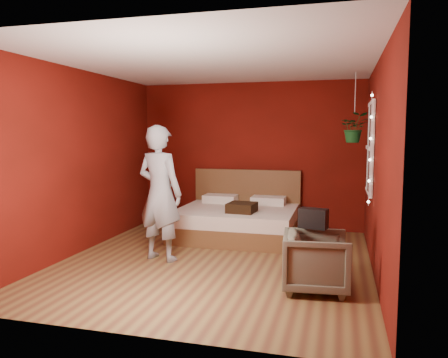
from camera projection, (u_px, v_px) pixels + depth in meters
floor at (215, 261)px, 5.83m from camera, size 4.50×4.50×0.00m
room_walls at (215, 135)px, 5.65m from camera, size 4.04×4.54×2.62m
window at (370, 148)px, 6.03m from camera, size 0.05×0.97×1.27m
fairy_lights at (370, 149)px, 5.53m from camera, size 0.04×0.04×1.45m
bed at (238, 220)px, 7.23m from camera, size 1.91×1.63×1.05m
person at (160, 193)px, 5.81m from camera, size 0.74×0.58×1.81m
armchair at (316, 262)px, 4.72m from camera, size 0.76×0.74×0.64m
handbag at (313, 218)px, 4.90m from camera, size 0.34×0.22×0.22m
throw_pillow at (242, 208)px, 6.78m from camera, size 0.45×0.45×0.15m
hanging_plant at (354, 128)px, 6.52m from camera, size 0.43×0.38×1.04m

